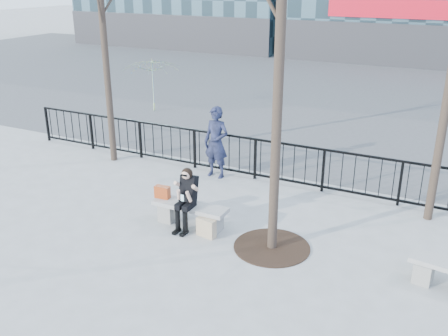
% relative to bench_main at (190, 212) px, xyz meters
% --- Properties ---
extents(ground, '(120.00, 120.00, 0.00)m').
position_rel_bench_main_xyz_m(ground, '(0.00, 0.00, -0.30)').
color(ground, gray).
rests_on(ground, ground).
extents(street_surface, '(60.00, 23.00, 0.01)m').
position_rel_bench_main_xyz_m(street_surface, '(0.00, 15.00, -0.30)').
color(street_surface, '#474747').
rests_on(street_surface, ground).
extents(railing, '(14.00, 0.06, 1.10)m').
position_rel_bench_main_xyz_m(railing, '(0.00, 3.00, 0.25)').
color(railing, black).
rests_on(railing, ground).
extents(tree_grate, '(1.50, 1.50, 0.02)m').
position_rel_bench_main_xyz_m(tree_grate, '(1.90, -0.10, -0.29)').
color(tree_grate, black).
rests_on(tree_grate, ground).
extents(bench_main, '(1.65, 0.46, 0.49)m').
position_rel_bench_main_xyz_m(bench_main, '(0.00, 0.00, 0.00)').
color(bench_main, slate).
rests_on(bench_main, ground).
extents(seated_woman, '(0.50, 0.64, 1.34)m').
position_rel_bench_main_xyz_m(seated_woman, '(0.00, -0.16, 0.37)').
color(seated_woman, black).
rests_on(seated_woman, ground).
extents(handbag, '(0.34, 0.18, 0.27)m').
position_rel_bench_main_xyz_m(handbag, '(-0.70, 0.02, 0.32)').
color(handbag, '#A93B14').
rests_on(handbag, bench_main).
extents(shopping_bag, '(0.44, 0.22, 0.39)m').
position_rel_bench_main_xyz_m(shopping_bag, '(0.53, -0.28, -0.10)').
color(shopping_bag, beige).
rests_on(shopping_bag, ground).
extents(standing_man, '(0.71, 0.49, 1.88)m').
position_rel_bench_main_xyz_m(standing_man, '(-0.78, 2.71, 0.64)').
color(standing_man, black).
rests_on(standing_man, ground).
extents(vendor_umbrella, '(2.29, 2.33, 2.03)m').
position_rel_bench_main_xyz_m(vendor_umbrella, '(-6.06, 7.55, 0.71)').
color(vendor_umbrella, yellow).
rests_on(vendor_umbrella, ground).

